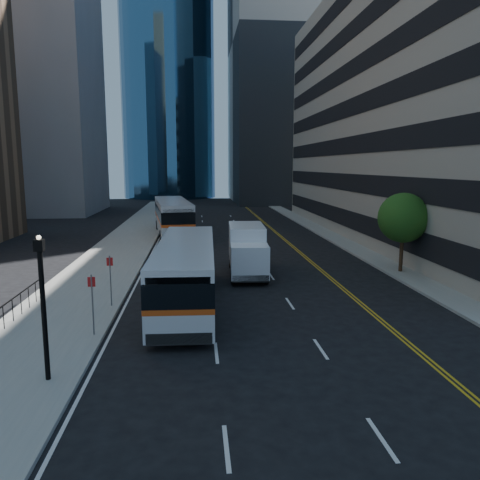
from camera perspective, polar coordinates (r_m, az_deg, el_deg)
The scene contains 11 objects.
ground at distance 22.19m, azimuth 5.84°, elevation -9.24°, with size 160.00×160.00×0.00m, color black.
sidewalk_west at distance 46.62m, azimuth -13.05°, elevation 0.34°, with size 5.00×90.00×0.15m, color gray.
sidewalk_east at distance 48.02m, azimuth 10.68°, elevation 0.67°, with size 2.00×90.00×0.15m, color gray.
office_tower_north at distance 98.02m, azimuth 8.60°, elevation 22.56°, with size 30.00×28.00×60.00m, color gray.
glass_tower at distance 110.87m, azimuth -8.99°, elevation 26.30°, with size 20.00×20.00×80.00m, color #2C5475.
midrise_west at distance 77.21m, azimuth -24.22°, elevation 16.14°, with size 18.00×18.00×35.00m, color gray.
street_tree at distance 31.71m, azimuth 19.27°, elevation 2.56°, with size 3.20×3.20×5.10m.
lamp_post at distance 16.02m, azimuth -22.88°, elevation -6.97°, with size 0.28×0.28×4.56m.
bus_front at distance 23.46m, azimuth -6.56°, elevation -3.82°, with size 3.01×12.44×3.19m.
bus_rear at distance 47.62m, azimuth -8.21°, elevation 2.90°, with size 4.62×13.87×3.51m.
box_truck at distance 29.99m, azimuth 0.89°, elevation -1.14°, with size 2.53×6.58×3.10m.
Camera 1 is at (-4.14, -20.67, 6.95)m, focal length 35.00 mm.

